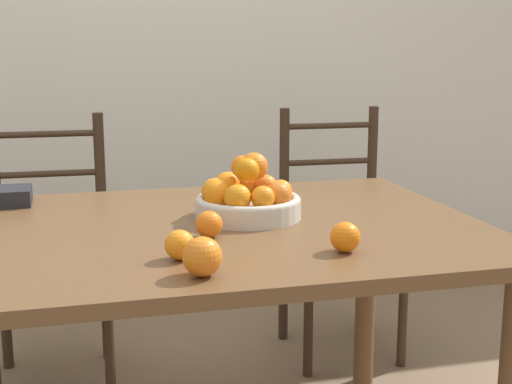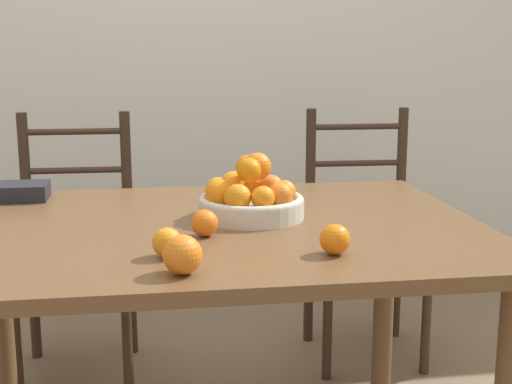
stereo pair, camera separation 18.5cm
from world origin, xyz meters
name	(u,v)px [view 2 (the right image)]	position (x,y,z in m)	size (l,w,h in m)	color
wall_back	(179,29)	(0.00, 1.54, 1.30)	(8.00, 0.06, 2.60)	silver
dining_table	(211,260)	(0.00, 0.00, 0.66)	(1.44, 1.03, 0.76)	brown
fruit_bowl	(250,198)	(0.12, 0.06, 0.82)	(0.29, 0.29, 0.18)	beige
orange_loose_0	(167,243)	(-0.12, -0.28, 0.80)	(0.07, 0.07, 0.07)	orange
orange_loose_1	(182,255)	(-0.09, -0.41, 0.81)	(0.08, 0.08, 0.08)	orange
orange_loose_2	(205,223)	(-0.02, -0.12, 0.80)	(0.07, 0.07, 0.07)	orange
orange_loose_3	(335,239)	(0.26, -0.32, 0.80)	(0.07, 0.07, 0.07)	orange
chair_left	(76,254)	(-0.44, 0.80, 0.46)	(0.43, 0.41, 0.98)	#382619
chair_right	(363,241)	(0.67, 0.80, 0.46)	(0.43, 0.41, 0.98)	#382619
book_stack	(15,192)	(-0.56, 0.39, 0.79)	(0.20, 0.13, 0.05)	#232328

